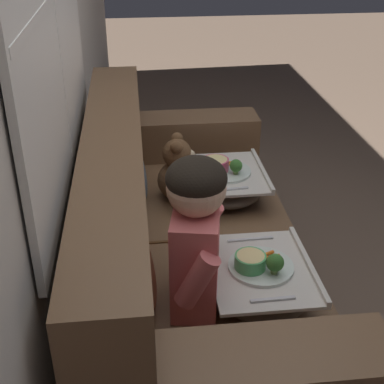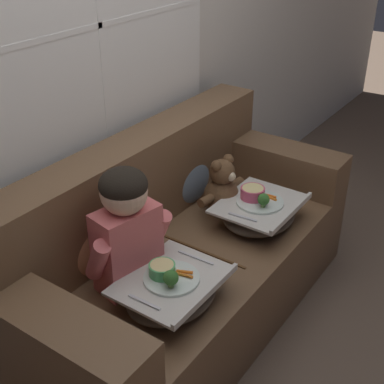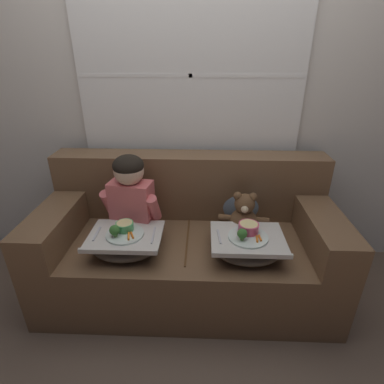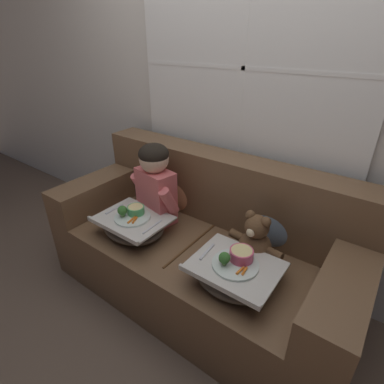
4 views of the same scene
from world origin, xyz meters
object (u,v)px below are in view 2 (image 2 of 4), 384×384
object	(u,v)px
teddy_bear	(222,189)
lap_tray_child	(172,290)
throw_pillow_behind_teddy	(190,172)
lap_tray_teddy	(259,212)
child_figure	(126,224)
couch	(178,259)
throw_pillow_behind_child	(93,235)

from	to	relation	value
teddy_bear	lap_tray_child	bearing A→B (deg)	-163.28
teddy_bear	lap_tray_child	distance (m)	0.76
throw_pillow_behind_teddy	teddy_bear	xyz separation A→B (m)	(-0.00, -0.20, -0.04)
lap_tray_child	lap_tray_teddy	world-z (taller)	lap_tray_child
lap_tray_teddy	lap_tray_child	bearing A→B (deg)	-179.93
throw_pillow_behind_teddy	lap_tray_teddy	world-z (taller)	throw_pillow_behind_teddy
child_figure	lap_tray_teddy	bearing A→B (deg)	-16.90
couch	lap_tray_child	bearing A→B (deg)	-146.70
couch	lap_tray_child	xyz separation A→B (m)	(-0.36, -0.24, 0.17)
couch	lap_tray_teddy	bearing A→B (deg)	-33.28
lap_tray_child	child_figure	bearing A→B (deg)	89.83
throw_pillow_behind_teddy	child_figure	size ratio (longest dim) A/B	0.63
lap_tray_child	teddy_bear	bearing A→B (deg)	16.72
throw_pillow_behind_child	lap_tray_teddy	distance (m)	0.84
throw_pillow_behind_teddy	lap_tray_child	xyz separation A→B (m)	(-0.73, -0.42, -0.10)
child_figure	lap_tray_child	size ratio (longest dim) A/B	1.24
couch	child_figure	xyz separation A→B (m)	(-0.36, -0.02, 0.40)
throw_pillow_behind_teddy	teddy_bear	distance (m)	0.20
lap_tray_teddy	couch	bearing A→B (deg)	146.72
teddy_bear	lap_tray_child	size ratio (longest dim) A/B	0.76
teddy_bear	throw_pillow_behind_teddy	bearing A→B (deg)	89.85
lap_tray_child	throw_pillow_behind_child	bearing A→B (deg)	89.88
lap_tray_teddy	throw_pillow_behind_teddy	bearing A→B (deg)	89.97
throw_pillow_behind_child	lap_tray_child	world-z (taller)	throw_pillow_behind_child
child_figure	lap_tray_teddy	size ratio (longest dim) A/B	1.25
throw_pillow_behind_teddy	child_figure	xyz separation A→B (m)	(-0.72, -0.19, 0.13)
child_figure	teddy_bear	size ratio (longest dim) A/B	1.64
throw_pillow_behind_teddy	teddy_bear	bearing A→B (deg)	-90.15
throw_pillow_behind_teddy	teddy_bear	size ratio (longest dim) A/B	1.04
child_figure	lap_tray_child	bearing A→B (deg)	-90.17
lap_tray_child	couch	bearing A→B (deg)	33.30
throw_pillow_behind_teddy	child_figure	bearing A→B (deg)	-164.96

